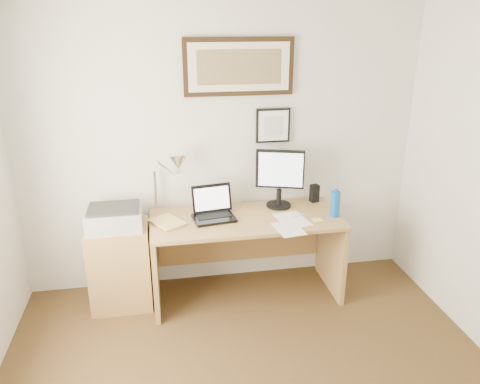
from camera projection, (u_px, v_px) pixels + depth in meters
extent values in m
cube|color=silver|center=(222.00, 149.00, 4.08)|extent=(3.50, 0.02, 2.50)
cube|color=#9E7742|center=(120.00, 266.00, 3.94)|extent=(0.50, 0.40, 0.73)
cylinder|color=#0D55B3|center=(335.00, 204.00, 3.92)|extent=(0.08, 0.08, 0.22)
cylinder|color=#0D55B3|center=(336.00, 191.00, 3.88)|extent=(0.04, 0.04, 0.02)
cube|color=black|center=(314.00, 193.00, 4.25)|extent=(0.09, 0.08, 0.16)
cube|color=white|center=(289.00, 229.00, 3.72)|extent=(0.23, 0.31, 0.00)
cube|color=white|center=(292.00, 220.00, 3.89)|extent=(0.28, 0.36, 0.00)
cube|color=#D9D667|center=(317.00, 220.00, 3.87)|extent=(0.09, 0.09, 0.01)
cylinder|color=silver|center=(297.00, 216.00, 3.95)|extent=(0.14, 0.06, 0.02)
imported|color=#E3C46A|center=(157.00, 226.00, 3.75)|extent=(0.32, 0.35, 0.02)
cube|color=#9E7742|center=(246.00, 219.00, 3.94)|extent=(1.60, 0.70, 0.03)
cube|color=#9E7742|center=(155.00, 266.00, 3.95)|extent=(0.04, 0.65, 0.72)
cube|color=#9E7742|center=(331.00, 251.00, 4.20)|extent=(0.04, 0.65, 0.72)
cube|color=#9E7742|center=(239.00, 233.00, 4.35)|extent=(1.50, 0.03, 0.55)
cube|color=black|center=(214.00, 218.00, 3.89)|extent=(0.37, 0.29, 0.02)
cube|color=black|center=(214.00, 215.00, 3.92)|extent=(0.30, 0.17, 0.00)
cube|color=black|center=(212.00, 198.00, 3.97)|extent=(0.35, 0.12, 0.23)
cube|color=white|center=(212.00, 198.00, 3.96)|extent=(0.30, 0.10, 0.18)
cylinder|color=black|center=(279.00, 205.00, 4.17)|extent=(0.22, 0.22, 0.02)
cylinder|color=black|center=(279.00, 197.00, 4.14)|extent=(0.04, 0.04, 0.14)
cube|color=black|center=(280.00, 169.00, 4.04)|extent=(0.41, 0.16, 0.34)
cube|color=silver|center=(281.00, 170.00, 4.02)|extent=(0.36, 0.12, 0.30)
cube|color=#ABABAE|center=(115.00, 218.00, 3.77)|extent=(0.44, 0.34, 0.16)
cube|color=#2E2E2E|center=(114.00, 208.00, 3.74)|extent=(0.40, 0.30, 0.02)
cylinder|color=silver|center=(156.00, 191.00, 4.02)|extent=(0.02, 0.02, 0.36)
cylinder|color=silver|center=(166.00, 168.00, 3.90)|extent=(0.15, 0.23, 0.19)
cone|color=silver|center=(178.00, 163.00, 3.84)|extent=(0.16, 0.18, 0.15)
cube|color=black|center=(239.00, 67.00, 3.83)|extent=(0.92, 0.03, 0.47)
cube|color=beige|center=(239.00, 67.00, 3.81)|extent=(0.84, 0.01, 0.39)
cube|color=brown|center=(239.00, 67.00, 3.81)|extent=(0.70, 0.00, 0.28)
cube|color=black|center=(273.00, 125.00, 4.06)|extent=(0.30, 0.02, 0.30)
cube|color=white|center=(273.00, 126.00, 4.04)|extent=(0.26, 0.00, 0.26)
cube|color=#B2B7BC|center=(274.00, 126.00, 4.04)|extent=(0.17, 0.00, 0.17)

